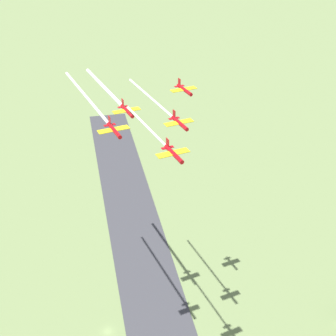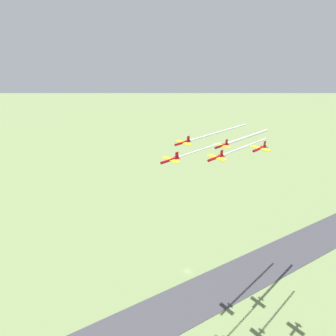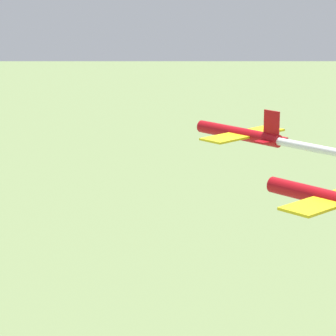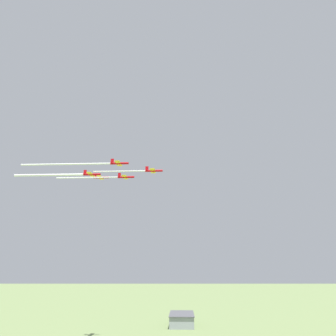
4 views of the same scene
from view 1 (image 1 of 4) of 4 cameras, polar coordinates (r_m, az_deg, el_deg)
name	(u,v)px [view 1 (image 1 of 4)]	position (r m, az deg, el deg)	size (l,w,h in m)	color
ground_plane	(108,331)	(207.20, -7.35, -19.15)	(3000.00, 3000.00, 0.00)	#6B7F4C
jet_0	(173,153)	(127.62, 0.65, 1.81)	(9.45, 10.12, 3.40)	#B20C14
jet_1	(179,123)	(146.70, 1.38, 5.55)	(9.45, 10.12, 3.40)	#B20C14
jet_2	(114,130)	(138.62, -6.62, 4.66)	(9.45, 10.12, 3.40)	#B20C14
jet_3	(184,89)	(164.99, 1.96, 9.56)	(9.45, 10.12, 3.40)	#B20C14
jet_4	(127,111)	(158.70, -5.05, 6.98)	(9.45, 10.12, 3.40)	#B20C14
smoke_trail_0	(145,125)	(143.93, -2.77, 5.23)	(0.84, 30.54, 0.73)	white
smoke_trail_1	(149,97)	(166.74, -2.28, 8.67)	(0.94, 38.53, 0.80)	white
smoke_trail_2	(85,95)	(165.17, -10.07, 8.70)	(1.14, 50.73, 0.95)	white
smoke_trail_4	(103,86)	(181.10, -7.90, 9.82)	(1.46, 41.36, 1.31)	white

